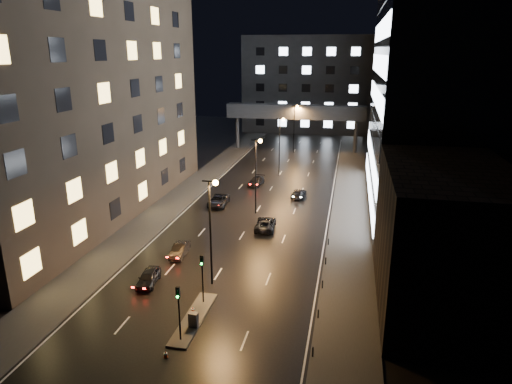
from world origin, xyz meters
TOP-DOWN VIEW (x-y plane):
  - ground at (0.00, 40.00)m, footprint 160.00×160.00m
  - sidewalk_left at (-12.50, 35.00)m, footprint 5.00×110.00m
  - sidewalk_right at (12.50, 35.00)m, footprint 5.00×110.00m
  - building_left at (-22.50, 24.00)m, footprint 15.00×48.00m
  - building_right_low at (20.00, 9.00)m, footprint 10.00×18.00m
  - building_right_glass at (25.00, 36.00)m, footprint 20.00×36.00m
  - building_far at (0.00, 98.00)m, footprint 34.00×14.00m
  - skybridge at (0.00, 70.00)m, footprint 30.00×3.00m
  - median_island at (0.30, 2.00)m, footprint 1.60×8.00m
  - traffic_signal_near at (0.30, 4.49)m, footprint 0.28×0.34m
  - traffic_signal_far at (0.30, -1.01)m, footprint 0.28×0.34m
  - bollard_row at (10.20, 6.50)m, footprint 0.12×25.12m
  - streetlight_near at (0.16, 8.00)m, footprint 1.45×0.50m
  - streetlight_mid_a at (0.16, 28.00)m, footprint 1.45×0.50m
  - streetlight_mid_b at (0.16, 48.00)m, footprint 1.45×0.50m
  - streetlight_far at (0.16, 68.00)m, footprint 1.45×0.50m
  - car_away_a at (-5.78, 6.73)m, footprint 2.10×4.13m
  - car_away_b at (-5.20, 13.25)m, footprint 1.65×4.00m
  - car_away_c at (-5.83, 30.12)m, footprint 2.58×5.26m
  - car_away_d at (-2.71, 41.29)m, footprint 2.32×4.71m
  - car_toward_a at (2.34, 22.67)m, footprint 2.61×5.10m
  - car_toward_b at (4.84, 36.25)m, footprint 2.13×4.56m
  - utility_cabinet at (0.70, 0.84)m, footprint 0.76×0.51m
  - cone_a at (-0.14, 3.00)m, footprint 0.39×0.39m
  - cone_b at (-0.05, -3.03)m, footprint 0.45×0.45m

SIDE VIEW (x-z plane):
  - ground at x=0.00m, z-range 0.00..0.00m
  - sidewalk_left at x=-12.50m, z-range 0.00..0.15m
  - sidewalk_right at x=12.50m, z-range 0.00..0.15m
  - median_island at x=0.30m, z-range 0.00..0.15m
  - cone_a at x=-0.14m, z-range 0.00..0.46m
  - cone_b at x=-0.05m, z-range 0.00..0.51m
  - bollard_row at x=10.20m, z-range 0.00..0.90m
  - car_away_b at x=-5.20m, z-range 0.00..1.29m
  - car_toward_b at x=4.84m, z-range 0.00..1.29m
  - car_away_d at x=-2.71m, z-range 0.00..1.32m
  - car_away_a at x=-5.78m, z-range 0.00..1.35m
  - car_toward_a at x=2.34m, z-range 0.00..1.38m
  - car_away_c at x=-5.83m, z-range 0.00..1.44m
  - utility_cabinet at x=0.70m, z-range 0.15..1.32m
  - traffic_signal_near at x=0.30m, z-range 0.89..5.29m
  - traffic_signal_far at x=0.30m, z-range 0.89..5.29m
  - building_right_low at x=20.00m, z-range 0.00..12.00m
  - streetlight_near at x=0.16m, z-range 1.42..11.57m
  - streetlight_mid_a at x=0.16m, z-range 1.42..11.57m
  - streetlight_mid_b at x=0.16m, z-range 1.42..11.57m
  - streetlight_far at x=0.16m, z-range 1.42..11.57m
  - skybridge at x=0.00m, z-range 3.34..13.34m
  - building_far at x=0.00m, z-range 0.00..25.00m
  - building_left at x=-22.50m, z-range 0.00..40.00m
  - building_right_glass at x=25.00m, z-range 0.00..45.00m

